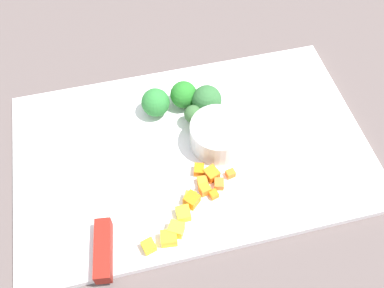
# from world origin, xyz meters

# --- Properties ---
(ground_plane) EXTENTS (4.00, 4.00, 0.00)m
(ground_plane) POSITION_xyz_m (0.00, 0.00, 0.00)
(ground_plane) COLOR #5A4E4B
(cutting_board) EXTENTS (0.49, 0.30, 0.01)m
(cutting_board) POSITION_xyz_m (0.00, 0.00, 0.01)
(cutting_board) COLOR white
(cutting_board) RESTS_ON ground_plane
(prep_bowl) EXTENTS (0.08, 0.08, 0.04)m
(prep_bowl) POSITION_xyz_m (0.04, -0.00, 0.03)
(prep_bowl) COLOR beige
(prep_bowl) RESTS_ON cutting_board
(chef_knife) EXTENTS (0.06, 0.30, 0.02)m
(chef_knife) POSITION_xyz_m (-0.13, -0.07, 0.02)
(chef_knife) COLOR silver
(chef_knife) RESTS_ON cutting_board
(carrot_dice_0) EXTENTS (0.02, 0.02, 0.01)m
(carrot_dice_0) POSITION_xyz_m (-0.00, -0.07, 0.02)
(carrot_dice_0) COLOR orange
(carrot_dice_0) RESTS_ON cutting_board
(carrot_dice_1) EXTENTS (0.02, 0.02, 0.02)m
(carrot_dice_1) POSITION_xyz_m (-0.02, -0.08, 0.02)
(carrot_dice_1) COLOR orange
(carrot_dice_1) RESTS_ON cutting_board
(carrot_dice_2) EXTENTS (0.01, 0.01, 0.01)m
(carrot_dice_2) POSITION_xyz_m (0.01, -0.08, 0.02)
(carrot_dice_2) COLOR orange
(carrot_dice_2) RESTS_ON cutting_board
(carrot_dice_3) EXTENTS (0.02, 0.02, 0.01)m
(carrot_dice_3) POSITION_xyz_m (0.02, -0.07, 0.02)
(carrot_dice_3) COLOR orange
(carrot_dice_3) RESTS_ON cutting_board
(carrot_dice_4) EXTENTS (0.02, 0.02, 0.01)m
(carrot_dice_4) POSITION_xyz_m (-0.00, -0.04, 0.02)
(carrot_dice_4) COLOR orange
(carrot_dice_4) RESTS_ON cutting_board
(carrot_dice_5) EXTENTS (0.02, 0.02, 0.01)m
(carrot_dice_5) POSITION_xyz_m (0.01, -0.05, 0.02)
(carrot_dice_5) COLOR orange
(carrot_dice_5) RESTS_ON cutting_board
(carrot_dice_6) EXTENTS (0.01, 0.01, 0.01)m
(carrot_dice_6) POSITION_xyz_m (0.04, -0.06, 0.02)
(carrot_dice_6) COLOR orange
(carrot_dice_6) RESTS_ON cutting_board
(carrot_dice_7) EXTENTS (0.01, 0.01, 0.01)m
(carrot_dice_7) POSITION_xyz_m (0.00, -0.06, 0.02)
(carrot_dice_7) COLOR orange
(carrot_dice_7) RESTS_ON cutting_board
(pepper_dice_0) EXTENTS (0.02, 0.02, 0.01)m
(pepper_dice_0) POSITION_xyz_m (-0.04, -0.10, 0.02)
(pepper_dice_0) COLOR yellow
(pepper_dice_0) RESTS_ON cutting_board
(pepper_dice_1) EXTENTS (0.02, 0.02, 0.02)m
(pepper_dice_1) POSITION_xyz_m (-0.05, -0.12, 0.02)
(pepper_dice_1) COLOR yellow
(pepper_dice_1) RESTS_ON cutting_board
(pepper_dice_2) EXTENTS (0.02, 0.02, 0.01)m
(pepper_dice_2) POSITION_xyz_m (-0.09, -0.13, 0.02)
(pepper_dice_2) COLOR yellow
(pepper_dice_2) RESTS_ON cutting_board
(pepper_dice_3) EXTENTS (0.02, 0.02, 0.02)m
(pepper_dice_3) POSITION_xyz_m (-0.02, -0.08, 0.02)
(pepper_dice_3) COLOR yellow
(pepper_dice_3) RESTS_ON cutting_board
(pepper_dice_4) EXTENTS (0.02, 0.02, 0.02)m
(pepper_dice_4) POSITION_xyz_m (-0.06, -0.13, 0.02)
(pepper_dice_4) COLOR yellow
(pepper_dice_4) RESTS_ON cutting_board
(broccoli_floret_0) EXTENTS (0.04, 0.04, 0.04)m
(broccoli_floret_0) POSITION_xyz_m (0.01, 0.08, 0.03)
(broccoli_floret_0) COLOR #81BE57
(broccoli_floret_0) RESTS_ON cutting_board
(broccoli_floret_1) EXTENTS (0.04, 0.04, 0.04)m
(broccoli_floret_1) POSITION_xyz_m (-0.04, 0.07, 0.03)
(broccoli_floret_1) COLOR #8CBB56
(broccoli_floret_1) RESTS_ON cutting_board
(broccoli_floret_2) EXTENTS (0.04, 0.04, 0.05)m
(broccoli_floret_2) POSITION_xyz_m (0.04, 0.06, 0.04)
(broccoli_floret_2) COLOR #92BC59
(broccoli_floret_2) RESTS_ON cutting_board
(broccoli_floret_3) EXTENTS (0.03, 0.03, 0.04)m
(broccoli_floret_3) POSITION_xyz_m (0.01, 0.04, 0.03)
(broccoli_floret_3) COLOR #90B56C
(broccoli_floret_3) RESTS_ON cutting_board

